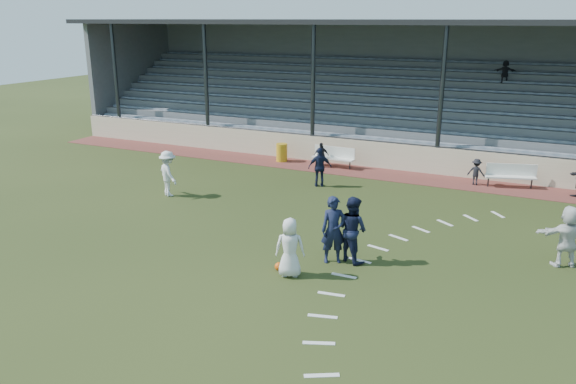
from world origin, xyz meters
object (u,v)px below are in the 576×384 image
(bench_left, at_px, (334,155))
(player_white_lead, at_px, (290,248))
(bench_right, at_px, (511,173))
(trash_bin, at_px, (282,152))
(football, at_px, (279,266))
(player_navy_lead, at_px, (334,230))

(bench_left, xyz_separation_m, player_white_lead, (3.04, -11.34, 0.23))
(bench_right, relative_size, trash_bin, 2.35)
(trash_bin, bearing_deg, football, -64.58)
(bench_left, bearing_deg, player_white_lead, -73.00)
(bench_left, bearing_deg, football, -74.80)
(bench_right, relative_size, player_white_lead, 1.24)
(bench_right, xyz_separation_m, trash_bin, (-10.39, -0.12, -0.13))
(trash_bin, relative_size, football, 3.81)
(bench_left, height_order, bench_right, same)
(bench_right, height_order, player_navy_lead, player_navy_lead)
(bench_right, bearing_deg, player_navy_lead, -127.75)
(football, relative_size, player_white_lead, 0.14)
(bench_right, bearing_deg, trash_bin, 164.34)
(player_white_lead, bearing_deg, football, -43.03)
(player_white_lead, bearing_deg, bench_left, -95.98)
(bench_right, height_order, trash_bin, bench_right)
(bench_left, bearing_deg, player_navy_lead, -67.35)
(trash_bin, distance_m, player_navy_lead, 11.86)
(bench_right, distance_m, player_navy_lead, 10.83)
(football, distance_m, player_navy_lead, 1.85)
(trash_bin, bearing_deg, player_white_lead, -63.20)
(bench_right, bearing_deg, bench_left, 164.22)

